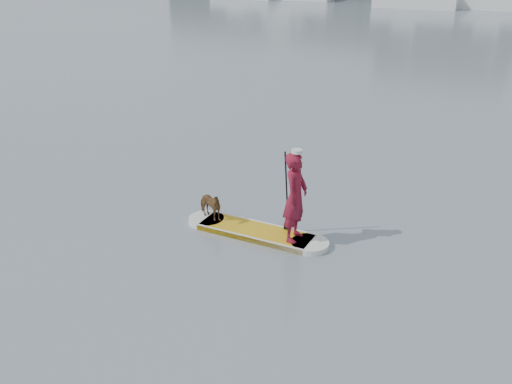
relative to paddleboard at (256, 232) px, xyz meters
The scene contains 7 objects.
ground 2.25m from the paddleboard, 88.59° to the left, with size 140.00×140.00×0.00m, color slate.
paddleboard is the anchor object (origin of this frame).
paddler 1.35m from the paddleboard, ahead, with size 0.69×0.45×1.89m, color maroon.
white_cap 2.18m from the paddleboard, ahead, with size 0.22×0.22×0.07m, color silver.
dog 1.22m from the paddleboard, behind, with size 0.35×0.78×0.65m, color #56301D.
paddle 0.98m from the paddleboard, 30.53° to the left, with size 0.10×0.30×2.00m.
sailboat_d 48.19m from the paddleboard, 94.01° to the left, with size 8.16×3.27×11.72m.
Camera 1 is at (5.58, -11.57, 5.84)m, focal length 40.00 mm.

